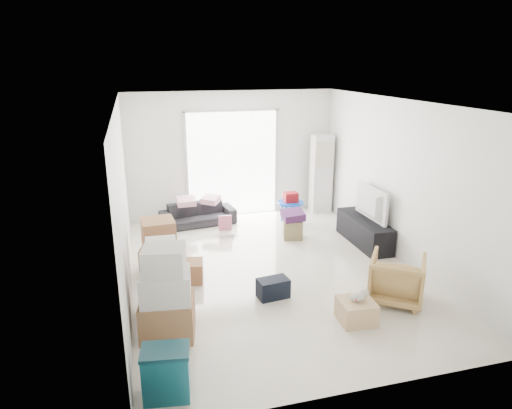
{
  "coord_description": "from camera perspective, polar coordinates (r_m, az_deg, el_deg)",
  "views": [
    {
      "loc": [
        -2.04,
        -6.53,
        3.28
      ],
      "look_at": [
        -0.22,
        0.2,
        1.08
      ],
      "focal_mm": 32.0,
      "sensor_mm": 36.0,
      "label": 1
    }
  ],
  "objects": [
    {
      "name": "box_stack_a",
      "position": [
        5.78,
        -11.15,
        -11.26
      ],
      "size": [
        0.74,
        0.65,
        1.19
      ],
      "rotation": [
        0.0,
        0.0,
        -0.18
      ],
      "color": "#8F5D40",
      "rests_on": "room_shell"
    },
    {
      "name": "plush_bunny",
      "position": [
        6.2,
        12.78,
        -11.08
      ],
      "size": [
        0.28,
        0.16,
        0.14
      ],
      "rotation": [
        0.0,
        0.0,
        0.25
      ],
      "color": "#B2ADA8",
      "rests_on": "wood_crate"
    },
    {
      "name": "duffel_bag",
      "position": [
        6.71,
        2.15,
        -10.4
      ],
      "size": [
        0.48,
        0.32,
        0.29
      ],
      "primitive_type": "cube",
      "rotation": [
        0.0,
        0.0,
        0.13
      ],
      "color": "black",
      "rests_on": "room_shell"
    },
    {
      "name": "toy_walker",
      "position": [
        9.02,
        -3.78,
        -3.17
      ],
      "size": [
        0.3,
        0.26,
        0.38
      ],
      "rotation": [
        0.0,
        0.0,
        -0.06
      ],
      "color": "silver",
      "rests_on": "room_shell"
    },
    {
      "name": "ottoman",
      "position": [
        8.85,
        4.59,
        -3.07
      ],
      "size": [
        0.44,
        0.44,
        0.36
      ],
      "primitive_type": "cube",
      "rotation": [
        0.0,
        0.0,
        -0.24
      ],
      "color": "olive",
      "rests_on": "room_shell"
    },
    {
      "name": "television",
      "position": [
        8.67,
        13.52,
        -1.3
      ],
      "size": [
        0.63,
        1.06,
        0.14
      ],
      "primitive_type": "imported",
      "rotation": [
        0.0,
        0.0,
        1.59
      ],
      "color": "black",
      "rests_on": "tv_console"
    },
    {
      "name": "tv_console",
      "position": [
        8.77,
        13.37,
        -3.25
      ],
      "size": [
        0.44,
        1.48,
        0.49
      ],
      "primitive_type": "cube",
      "color": "black",
      "rests_on": "room_shell"
    },
    {
      "name": "pillow_left",
      "position": [
        9.42,
        -8.75,
        1.1
      ],
      "size": [
        0.36,
        0.29,
        0.11
      ],
      "primitive_type": "cube",
      "rotation": [
        0.0,
        0.0,
        0.04
      ],
      "color": "#E7A9BB",
      "rests_on": "sofa"
    },
    {
      "name": "wood_crate",
      "position": [
        6.28,
        12.42,
        -12.87
      ],
      "size": [
        0.48,
        0.48,
        0.3
      ],
      "primitive_type": "cube",
      "rotation": [
        0.0,
        0.0,
        -0.07
      ],
      "color": "tan",
      "rests_on": "room_shell"
    },
    {
      "name": "armchair",
      "position": [
        6.82,
        17.22,
        -8.6
      ],
      "size": [
        0.99,
        0.98,
        0.75
      ],
      "primitive_type": "imported",
      "rotation": [
        0.0,
        0.0,
        2.52
      ],
      "color": "tan",
      "rests_on": "room_shell"
    },
    {
      "name": "kids_table",
      "position": [
        9.56,
        4.35,
        0.41
      ],
      "size": [
        0.55,
        0.55,
        0.67
      ],
      "rotation": [
        0.0,
        0.0,
        0.33
      ],
      "color": "#0A40BA",
      "rests_on": "room_shell"
    },
    {
      "name": "pillow_right",
      "position": [
        9.48,
        -5.72,
        1.38
      ],
      "size": [
        0.49,
        0.48,
        0.13
      ],
      "primitive_type": "cube",
      "rotation": [
        0.0,
        0.0,
        -0.68
      ],
      "color": "#E7A9BB",
      "rests_on": "sofa"
    },
    {
      "name": "loose_box",
      "position": [
        7.24,
        -8.21,
        -8.25
      ],
      "size": [
        0.45,
        0.45,
        0.32
      ],
      "primitive_type": "cube",
      "rotation": [
        0.0,
        0.0,
        -0.18
      ],
      "color": "#8F5D40",
      "rests_on": "room_shell"
    },
    {
      "name": "box_stack_b",
      "position": [
        6.31,
        -11.51,
        -9.48
      ],
      "size": [
        0.57,
        0.55,
        1.05
      ],
      "rotation": [
        0.0,
        0.0,
        -0.06
      ],
      "color": "#8F5D40",
      "rests_on": "room_shell"
    },
    {
      "name": "sofa",
      "position": [
        9.58,
        -7.3,
        -0.78
      ],
      "size": [
        1.58,
        0.65,
        0.6
      ],
      "primitive_type": "imported",
      "rotation": [
        0.0,
        0.0,
        0.13
      ],
      "color": "#222327",
      "rests_on": "room_shell"
    },
    {
      "name": "storage_bins",
      "position": [
        4.98,
        -11.14,
        -19.96
      ],
      "size": [
        0.53,
        0.4,
        0.56
      ],
      "rotation": [
        0.0,
        0.0,
        -0.15
      ],
      "color": "#11525F",
      "rests_on": "room_shell"
    },
    {
      "name": "ac_tower",
      "position": [
        10.29,
        8.14,
        3.79
      ],
      "size": [
        0.45,
        0.3,
        1.75
      ],
      "primitive_type": "cube",
      "color": "silver",
      "rests_on": "room_shell"
    },
    {
      "name": "room_shell",
      "position": [
        7.11,
        2.12,
        1.71
      ],
      "size": [
        4.98,
        6.48,
        3.18
      ],
      "color": "white",
      "rests_on": "ground"
    },
    {
      "name": "box_stack_c",
      "position": [
        7.54,
        -12.0,
        -5.15
      ],
      "size": [
        0.69,
        0.61,
        0.88
      ],
      "rotation": [
        0.0,
        0.0,
        -0.13
      ],
      "color": "#8F5D40",
      "rests_on": "room_shell"
    },
    {
      "name": "sliding_door",
      "position": [
        9.94,
        -2.98,
        5.63
      ],
      "size": [
        2.1,
        0.04,
        2.33
      ],
      "color": "white",
      "rests_on": "room_shell"
    },
    {
      "name": "blanket",
      "position": [
        8.77,
        4.63,
        -1.54
      ],
      "size": [
        0.41,
        0.41,
        0.14
      ],
      "primitive_type": "cube",
      "rotation": [
        0.0,
        0.0,
        -0.04
      ],
      "color": "#4C2257",
      "rests_on": "ottoman"
    }
  ]
}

